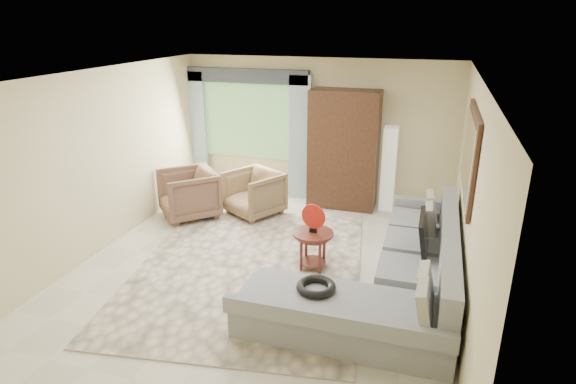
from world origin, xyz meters
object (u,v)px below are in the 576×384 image
(sectional_sofa, at_px, (396,279))
(tv_screen, at_px, (424,234))
(potted_plant, at_px, (205,180))
(floor_lamp, at_px, (389,169))
(armchair_right, at_px, (254,193))
(armchair_left, at_px, (189,194))
(armoire, at_px, (344,150))
(coffee_table, at_px, (313,250))

(sectional_sofa, xyz_separation_m, tv_screen, (0.27, 0.43, 0.44))
(tv_screen, bearing_deg, potted_plant, 150.75)
(sectional_sofa, xyz_separation_m, floor_lamp, (-0.43, 2.96, 0.47))
(sectional_sofa, xyz_separation_m, armchair_right, (-2.61, 2.02, 0.11))
(sectional_sofa, bearing_deg, armchair_left, 156.28)
(armchair_right, relative_size, armoire, 0.41)
(coffee_table, distance_m, potted_plant, 3.64)
(armchair_left, height_order, armchair_right, armchair_left)
(tv_screen, xyz_separation_m, armchair_left, (-3.91, 1.17, -0.31))
(coffee_table, height_order, floor_lamp, floor_lamp)
(tv_screen, height_order, armoire, armoire)
(floor_lamp, bearing_deg, armchair_right, -156.75)
(armchair_left, distance_m, armchair_right, 1.11)
(potted_plant, bearing_deg, armchair_left, -76.40)
(sectional_sofa, bearing_deg, potted_plant, 144.69)
(potted_plant, xyz_separation_m, floor_lamp, (3.49, 0.18, 0.50))
(armchair_left, distance_m, floor_lamp, 3.50)
(tv_screen, bearing_deg, armchair_left, 163.38)
(armoire, bearing_deg, armchair_right, -147.59)
(armchair_left, bearing_deg, armoire, 74.64)
(sectional_sofa, bearing_deg, floor_lamp, 98.33)
(armchair_left, xyz_separation_m, armoire, (2.41, 1.30, 0.64))
(armoire, relative_size, floor_lamp, 1.40)
(armchair_left, bearing_deg, floor_lamp, 69.26)
(armchair_right, xyz_separation_m, floor_lamp, (2.18, 0.94, 0.36))
(tv_screen, relative_size, armoire, 0.35)
(sectional_sofa, relative_size, tv_screen, 4.68)
(potted_plant, distance_m, armoire, 2.81)
(coffee_table, xyz_separation_m, armchair_right, (-1.46, 1.59, 0.10))
(coffee_table, bearing_deg, armchair_left, 154.88)
(armchair_right, bearing_deg, sectional_sofa, -7.49)
(armchair_left, xyz_separation_m, armchair_right, (1.03, 0.42, -0.02))
(coffee_table, bearing_deg, armoire, 91.90)
(sectional_sofa, height_order, floor_lamp, floor_lamp)
(potted_plant, height_order, floor_lamp, floor_lamp)
(potted_plant, relative_size, floor_lamp, 0.34)
(sectional_sofa, distance_m, armchair_left, 3.98)
(armchair_left, relative_size, armchair_right, 1.06)
(sectional_sofa, relative_size, armchair_left, 3.80)
(potted_plant, bearing_deg, floor_lamp, 2.88)
(tv_screen, distance_m, potted_plant, 4.83)
(coffee_table, height_order, armoire, armoire)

